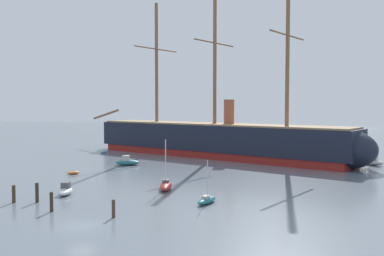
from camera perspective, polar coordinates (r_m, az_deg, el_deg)
ground_plane at (r=41.86m, az=-14.51°, el=-12.50°), size 400.00×400.00×0.00m
tall_ship at (r=91.32m, az=3.02°, el=-1.51°), size 69.49×29.46×34.73m
motorboat_foreground_left at (r=56.03m, az=-16.50°, el=-7.97°), size 2.63×3.92×1.52m
sailboat_foreground_right at (r=49.13m, az=1.96°, el=-9.56°), size 1.86×3.91×4.90m
sailboat_near_centre at (r=57.09m, az=-3.50°, el=-7.61°), size 2.97×5.33×6.65m
dinghy_mid_left at (r=71.73m, az=-15.52°, el=-5.76°), size 1.98×2.15×0.48m
motorboat_alongside_bow at (r=79.95m, az=-8.62°, el=-4.48°), size 4.68×3.38×1.81m
dinghy_far_left at (r=100.67m, az=-11.62°, el=-3.10°), size 1.51×2.98×0.68m
motorboat_far_right at (r=85.98m, az=22.82°, el=-4.14°), size 4.79×3.35×1.86m
dinghy_distant_centre at (r=100.40m, az=7.94°, el=-3.14°), size 2.13×1.99×0.48m
mooring_piling_nearest at (r=43.90m, az=-10.41°, el=-10.51°), size 0.34×0.34×1.78m
mooring_piling_left_pair at (r=53.51m, az=-22.64°, el=-8.10°), size 0.40×0.40×2.01m
mooring_piling_right_pair at (r=47.76m, az=-18.20°, el=-9.32°), size 0.37×0.37×2.07m
mooring_piling_midwater at (r=52.72m, az=-19.93°, el=-8.08°), size 0.39×0.39×2.24m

